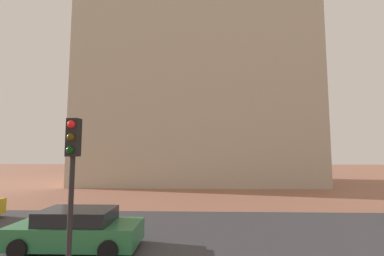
% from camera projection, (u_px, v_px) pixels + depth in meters
% --- Properties ---
extents(ground_plane, '(120.00, 120.00, 0.00)m').
position_uv_depth(ground_plane, '(185.00, 226.00, 11.93)').
color(ground_plane, '#93604C').
extents(street_asphalt_strip, '(120.00, 8.24, 0.00)m').
position_uv_depth(street_asphalt_strip, '(183.00, 234.00, 10.78)').
color(street_asphalt_strip, '#38383D').
rests_on(street_asphalt_strip, ground_plane).
extents(landmark_building, '(25.38, 10.62, 39.68)m').
position_uv_depth(landmark_building, '(199.00, 78.00, 30.10)').
color(landmark_building, '#B2A893').
rests_on(landmark_building, ground_plane).
extents(car_green, '(4.45, 2.05, 1.40)m').
position_uv_depth(car_green, '(77.00, 230.00, 9.16)').
color(car_green, '#287042').
rests_on(car_green, ground_plane).
extents(traffic_light_pole, '(0.28, 0.34, 4.24)m').
position_uv_depth(traffic_light_pole, '(72.00, 172.00, 6.00)').
color(traffic_light_pole, black).
rests_on(traffic_light_pole, ground_plane).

